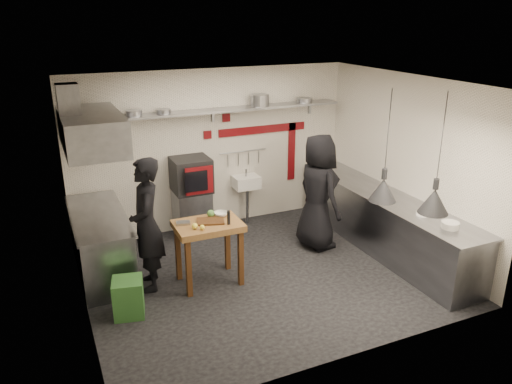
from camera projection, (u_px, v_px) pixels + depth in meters
name	position (u px, v px, depth m)	size (l,w,h in m)	color
floor	(263.00, 274.00, 7.42)	(5.00, 5.00, 0.00)	black
ceiling	(264.00, 83.00, 6.47)	(5.00, 5.00, 0.00)	beige
wall_back	(213.00, 150.00, 8.74)	(5.00, 0.04, 2.80)	silver
wall_front	(350.00, 246.00, 5.14)	(5.00, 0.04, 2.80)	silver
wall_left	(75.00, 213.00, 5.98)	(0.04, 4.20, 2.80)	silver
wall_right	(406.00, 164.00, 7.90)	(0.04, 4.20, 2.80)	silver
red_band_horiz	(263.00, 129.00, 9.00)	(1.70, 0.02, 0.14)	#620A0E
red_band_vert	(292.00, 152.00, 9.39)	(0.14, 0.02, 1.10)	#620A0E
red_tile_a	(226.00, 118.00, 8.64)	(0.14, 0.02, 0.14)	#620A0E
red_tile_b	(208.00, 135.00, 8.59)	(0.14, 0.02, 0.14)	#620A0E
back_shelf	(216.00, 111.00, 8.35)	(4.60, 0.34, 0.04)	slate
shelf_bracket_left	(98.00, 125.00, 7.78)	(0.04, 0.06, 0.24)	slate
shelf_bracket_mid	(213.00, 115.00, 8.51)	(0.04, 0.06, 0.24)	slate
shelf_bracket_right	(310.00, 107.00, 9.24)	(0.04, 0.06, 0.24)	slate
pan_far_left	(134.00, 113.00, 7.80)	(0.25, 0.25, 0.09)	slate
pan_mid_left	(164.00, 111.00, 7.99)	(0.23, 0.23, 0.07)	slate
stock_pot	(260.00, 100.00, 8.62)	(0.32, 0.32, 0.20)	slate
pan_right	(304.00, 100.00, 8.98)	(0.28, 0.28, 0.08)	slate
oven_stand	(192.00, 213.00, 8.64)	(0.59, 0.54, 0.80)	slate
combi_oven	(191.00, 175.00, 8.40)	(0.63, 0.58, 0.58)	black
oven_door	(199.00, 181.00, 8.12)	(0.47, 0.03, 0.46)	#620A0E
oven_glass	(196.00, 181.00, 8.07)	(0.38, 0.02, 0.34)	black
hand_sink	(246.00, 182.00, 9.01)	(0.46, 0.34, 0.22)	silver
sink_tap	(246.00, 173.00, 8.95)	(0.03, 0.03, 0.14)	slate
sink_drain	(247.00, 205.00, 9.13)	(0.06, 0.06, 0.66)	slate
utensil_rail	(243.00, 151.00, 8.95)	(0.02, 0.02, 0.90)	slate
counter_right	(383.00, 223.00, 8.09)	(0.70, 3.80, 0.90)	slate
counter_right_top	(386.00, 196.00, 7.93)	(0.76, 3.90, 0.03)	slate
plate_stack	(450.00, 225.00, 6.70)	(0.24, 0.24, 0.09)	silver
small_bowl_right	(423.00, 214.00, 7.14)	(0.19, 0.19, 0.05)	silver
counter_left	(101.00, 244.00, 7.34)	(0.70, 1.90, 0.90)	slate
counter_left_top	(98.00, 215.00, 7.18)	(0.76, 2.00, 0.03)	slate
extractor_hood	(92.00, 131.00, 6.78)	(0.78, 1.60, 0.50)	slate
hood_duct	(68.00, 103.00, 6.55)	(0.28, 0.28, 0.50)	slate
green_bin	(128.00, 297.00, 6.35)	(0.37, 0.37, 0.50)	#2C6027
prep_table	(209.00, 253.00, 7.06)	(0.92, 0.64, 0.92)	olive
cutting_board	(210.00, 221.00, 6.94)	(0.38, 0.27, 0.03)	#462812
pepper_mill	(229.00, 217.00, 6.83)	(0.04, 0.04, 0.20)	black
lemon_a	(195.00, 226.00, 6.71)	(0.08, 0.08, 0.08)	#FFE640
lemon_b	(202.00, 227.00, 6.67)	(0.07, 0.07, 0.07)	#FFE640
veg_ball	(211.00, 214.00, 7.09)	(0.11, 0.11, 0.11)	#497D35
steel_tray	(183.00, 223.00, 6.87)	(0.19, 0.13, 0.03)	slate
bowl	(221.00, 214.00, 7.13)	(0.20, 0.20, 0.06)	silver
heat_lamp_near	(387.00, 147.00, 6.31)	(0.36, 0.36, 1.46)	black
heat_lamp_far	(440.00, 154.00, 6.12)	(0.39, 0.39, 1.55)	black
chef_left	(147.00, 225.00, 6.79)	(0.69, 0.45, 1.88)	black
chef_right	(318.00, 192.00, 8.01)	(0.93, 0.60, 1.90)	black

